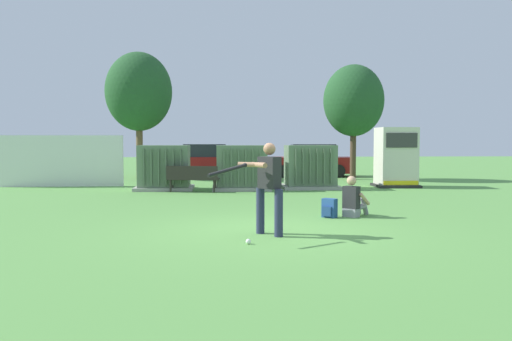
{
  "coord_description": "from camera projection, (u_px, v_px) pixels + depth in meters",
  "views": [
    {
      "loc": [
        -0.95,
        -9.91,
        1.77
      ],
      "look_at": [
        -0.01,
        3.5,
        1.0
      ],
      "focal_mm": 35.98,
      "sensor_mm": 36.0,
      "label": 1
    }
  ],
  "objects": [
    {
      "name": "transformer_mid_east",
      "position": [
        310.0,
        167.0,
        19.2
      ],
      "size": [
        2.1,
        1.7,
        1.62
      ],
      "color": "#9E9B93",
      "rests_on": "ground"
    },
    {
      "name": "park_bench",
      "position": [
        193.0,
        177.0,
        17.77
      ],
      "size": [
        1.84,
        0.69,
        0.92
      ],
      "color": "#2D2823",
      "rests_on": "ground"
    },
    {
      "name": "transformer_mid_west",
      "position": [
        241.0,
        168.0,
        18.75
      ],
      "size": [
        2.1,
        1.7,
        1.62
      ],
      "color": "#9E9B93",
      "rests_on": "ground"
    },
    {
      "name": "seated_spectator",
      "position": [
        353.0,
        201.0,
        12.05
      ],
      "size": [
        0.74,
        0.74,
        0.96
      ],
      "color": "gray",
      "rests_on": "ground"
    },
    {
      "name": "parked_car_leftmost",
      "position": [
        202.0,
        161.0,
        26.15
      ],
      "size": [
        4.32,
        2.17,
        1.62
      ],
      "color": "maroon",
      "rests_on": "ground"
    },
    {
      "name": "backpack",
      "position": [
        329.0,
        208.0,
        11.88
      ],
      "size": [
        0.38,
        0.37,
        0.44
      ],
      "color": "#264C8C",
      "rests_on": "ground"
    },
    {
      "name": "tree_center_left",
      "position": [
        354.0,
        101.0,
        23.48
      ],
      "size": [
        2.76,
        2.76,
        5.27
      ],
      "color": "#4C3828",
      "rests_on": "ground"
    },
    {
      "name": "batter",
      "position": [
        267.0,
        184.0,
        9.58
      ],
      "size": [
        1.38,
        1.25,
        1.74
      ],
      "color": "#282D4C",
      "rests_on": "ground"
    },
    {
      "name": "ground_plane",
      "position": [
        269.0,
        232.0,
        10.04
      ],
      "size": [
        96.0,
        96.0,
        0.0
      ],
      "primitive_type": "plane",
      "color": "#5B9947"
    },
    {
      "name": "generator_enclosure",
      "position": [
        396.0,
        158.0,
        19.84
      ],
      "size": [
        1.6,
        1.4,
        2.3
      ],
      "color": "#262626",
      "rests_on": "ground"
    },
    {
      "name": "tree_left",
      "position": [
        139.0,
        92.0,
        24.15
      ],
      "size": [
        3.12,
        3.12,
        5.96
      ],
      "color": "brown",
      "rests_on": "ground"
    },
    {
      "name": "fence_panel",
      "position": [
        61.0,
        161.0,
        19.94
      ],
      "size": [
        4.8,
        0.12,
        2.0
      ],
      "primitive_type": "cube",
      "color": "white",
      "rests_on": "ground"
    },
    {
      "name": "parked_car_left_of_center",
      "position": [
        310.0,
        161.0,
        25.7
      ],
      "size": [
        4.28,
        2.09,
        1.62
      ],
      "color": "maroon",
      "rests_on": "ground"
    },
    {
      "name": "sports_ball",
      "position": [
        248.0,
        241.0,
        8.81
      ],
      "size": [
        0.09,
        0.09,
        0.09
      ],
      "primitive_type": "sphere",
      "color": "white",
      "rests_on": "ground"
    },
    {
      "name": "transformer_west",
      "position": [
        165.0,
        168.0,
        18.73
      ],
      "size": [
        2.1,
        1.7,
        1.62
      ],
      "color": "#9E9B93",
      "rests_on": "ground"
    }
  ]
}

